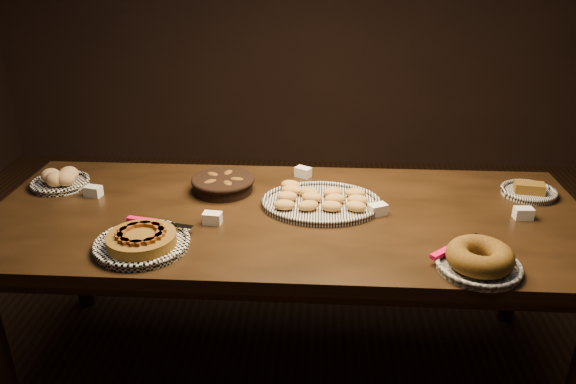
# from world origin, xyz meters

# --- Properties ---
(ground) EXTENTS (5.00, 5.00, 0.00)m
(ground) POSITION_xyz_m (0.00, 0.00, 0.00)
(ground) COLOR black
(ground) RESTS_ON ground
(buffet_table) EXTENTS (2.40, 1.00, 0.75)m
(buffet_table) POSITION_xyz_m (0.00, 0.00, 0.68)
(buffet_table) COLOR black
(buffet_table) RESTS_ON ground
(apple_tart_plate) EXTENTS (0.34, 0.34, 0.06)m
(apple_tart_plate) POSITION_xyz_m (-0.50, -0.30, 0.77)
(apple_tart_plate) COLOR white
(apple_tart_plate) RESTS_ON buffet_table
(madeleine_platter) EXTENTS (0.49, 0.39, 0.05)m
(madeleine_platter) POSITION_xyz_m (0.13, 0.08, 0.77)
(madeleine_platter) COLOR black
(madeleine_platter) RESTS_ON buffet_table
(bundt_cake_plate) EXTENTS (0.30, 0.34, 0.09)m
(bundt_cake_plate) POSITION_xyz_m (0.66, -0.38, 0.79)
(bundt_cake_plate) COLOR black
(bundt_cake_plate) RESTS_ON buffet_table
(croissant_basket) EXTENTS (0.33, 0.33, 0.07)m
(croissant_basket) POSITION_xyz_m (-0.29, 0.20, 0.79)
(croissant_basket) COLOR black
(croissant_basket) RESTS_ON buffet_table
(bread_roll_plate) EXTENTS (0.25, 0.25, 0.08)m
(bread_roll_plate) POSITION_xyz_m (-1.02, 0.21, 0.78)
(bread_roll_plate) COLOR white
(bread_roll_plate) RESTS_ON buffet_table
(loaf_plate) EXTENTS (0.23, 0.23, 0.05)m
(loaf_plate) POSITION_xyz_m (1.02, 0.24, 0.77)
(loaf_plate) COLOR black
(loaf_plate) RESTS_ON buffet_table
(tent_cards) EXTENTS (1.83, 0.55, 0.04)m
(tent_cards) POSITION_xyz_m (0.04, 0.08, 0.77)
(tent_cards) COLOR white
(tent_cards) RESTS_ON buffet_table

